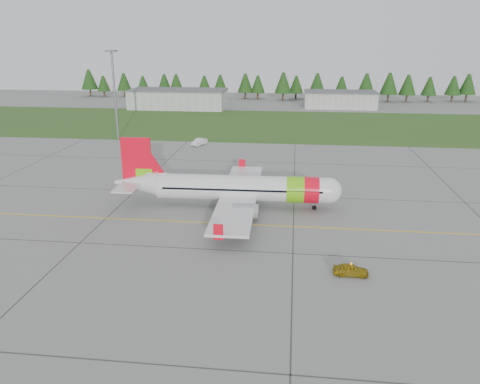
# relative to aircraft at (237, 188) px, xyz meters

# --- Properties ---
(ground) EXTENTS (320.00, 320.00, 0.00)m
(ground) POSITION_rel_aircraft_xyz_m (-1.91, -14.39, -2.83)
(ground) COLOR gray
(ground) RESTS_ON ground
(aircraft) EXTENTS (32.35, 29.69, 9.80)m
(aircraft) POSITION_rel_aircraft_xyz_m (0.00, 0.00, 0.00)
(aircraft) COLOR silver
(aircraft) RESTS_ON ground
(follow_me_car) EXTENTS (1.24, 1.46, 3.57)m
(follow_me_car) POSITION_rel_aircraft_xyz_m (13.95, -18.74, -1.04)
(follow_me_car) COLOR yellow
(follow_me_car) RESTS_ON ground
(service_van) EXTENTS (2.08, 2.03, 4.62)m
(service_van) POSITION_rel_aircraft_xyz_m (-13.41, 39.14, -0.52)
(service_van) COLOR silver
(service_van) RESTS_ON ground
(grass_strip) EXTENTS (320.00, 50.00, 0.03)m
(grass_strip) POSITION_rel_aircraft_xyz_m (-1.91, 67.61, -2.81)
(grass_strip) COLOR #30561E
(grass_strip) RESTS_ON ground
(taxi_guideline) EXTENTS (120.00, 0.25, 0.02)m
(taxi_guideline) POSITION_rel_aircraft_xyz_m (-1.91, -6.39, -2.81)
(taxi_guideline) COLOR gold
(taxi_guideline) RESTS_ON ground
(hangar_west) EXTENTS (32.00, 14.00, 6.00)m
(hangar_west) POSITION_rel_aircraft_xyz_m (-31.91, 95.61, 0.17)
(hangar_west) COLOR #A8A8A3
(hangar_west) RESTS_ON ground
(hangar_east) EXTENTS (24.00, 12.00, 5.20)m
(hangar_east) POSITION_rel_aircraft_xyz_m (23.09, 103.61, -0.23)
(hangar_east) COLOR #A8A8A3
(hangar_east) RESTS_ON ground
(floodlight_mast) EXTENTS (0.50, 0.50, 20.00)m
(floodlight_mast) POSITION_rel_aircraft_xyz_m (-33.91, 43.61, 7.17)
(floodlight_mast) COLOR slate
(floodlight_mast) RESTS_ON ground
(treeline) EXTENTS (160.00, 8.00, 10.00)m
(treeline) POSITION_rel_aircraft_xyz_m (-1.91, 123.61, 2.17)
(treeline) COLOR #1C3F14
(treeline) RESTS_ON ground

